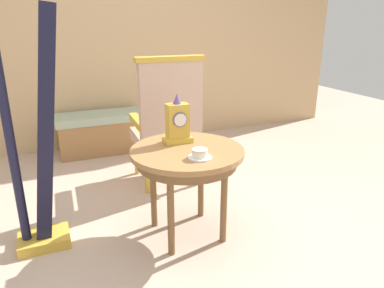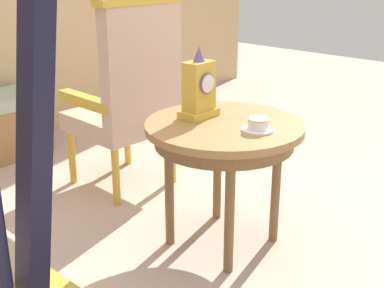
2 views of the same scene
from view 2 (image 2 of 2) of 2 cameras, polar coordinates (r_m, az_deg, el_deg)
name	(u,v)px [view 2 (image 2 of 2)]	position (r m, az deg, el deg)	size (l,w,h in m)	color
ground_plane	(224,250)	(2.61, 3.52, -11.43)	(10.00, 10.00, 0.00)	#BCA38E
side_table	(224,138)	(2.45, 3.49, 0.66)	(0.74, 0.74, 0.62)	#9E7042
teacup_left	(258,125)	(2.32, 7.18, 2.05)	(0.14, 0.14, 0.06)	white
mantel_clock	(199,89)	(2.47, 0.78, 5.94)	(0.19, 0.11, 0.34)	gold
armchair	(130,93)	(3.07, -6.72, 5.47)	(0.57, 0.55, 1.14)	#CCA893
harp	(22,148)	(2.02, -17.95, -0.40)	(0.40, 0.24, 1.72)	gold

